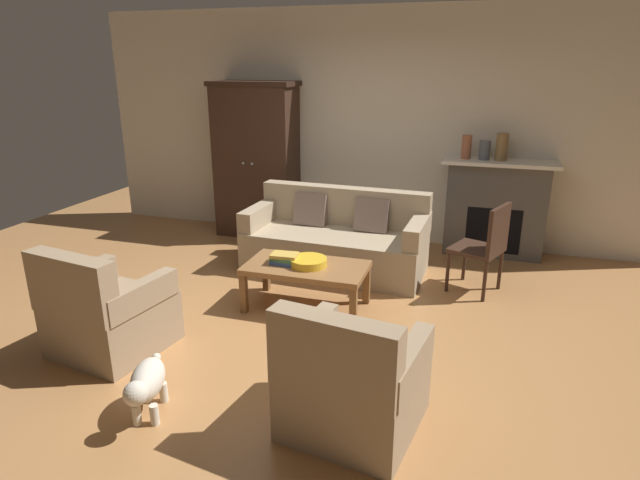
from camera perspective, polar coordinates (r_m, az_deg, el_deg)
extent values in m
plane|color=#B27A47|center=(4.74, -1.66, -8.68)|extent=(9.60, 9.60, 0.00)
cube|color=silver|center=(6.72, 5.46, 11.93)|extent=(7.20, 0.10, 2.80)
cube|color=#4C4947|center=(6.49, 18.26, 3.09)|extent=(1.10, 0.36, 1.08)
cube|color=black|center=(6.37, 18.08, 0.94)|extent=(0.60, 0.01, 0.52)
cube|color=white|center=(6.35, 18.77, 7.91)|extent=(1.26, 0.48, 0.04)
cube|color=#382319|center=(6.90, -6.80, 8.24)|extent=(1.00, 0.52, 1.89)
cube|color=#2F1E15|center=(6.80, -7.13, 16.34)|extent=(1.06, 0.55, 0.06)
sphere|color=#ADAFB5|center=(6.68, -8.25, 8.16)|extent=(0.04, 0.04, 0.04)
sphere|color=#ADAFB5|center=(6.63, -7.31, 8.12)|extent=(0.04, 0.04, 0.04)
cube|color=tan|center=(5.74, 1.59, -1.27)|extent=(1.94, 0.92, 0.44)
cube|color=tan|center=(5.92, 2.66, 3.70)|extent=(1.91, 0.26, 0.42)
cube|color=tan|center=(5.96, -6.45, 2.70)|extent=(0.20, 0.80, 0.22)
cube|color=tan|center=(5.44, 10.45, 0.95)|extent=(0.20, 0.80, 0.22)
cube|color=#7F6B60|center=(5.92, -0.99, 3.30)|extent=(0.37, 0.20, 0.37)
cube|color=#7F6B60|center=(5.71, 5.59, 2.65)|extent=(0.37, 0.20, 0.37)
cube|color=olive|center=(4.83, -1.50, -2.98)|extent=(1.10, 0.60, 0.05)
cube|color=brown|center=(4.87, -8.19, -5.67)|extent=(0.06, 0.06, 0.37)
cube|color=brown|center=(4.56, 3.59, -7.29)|extent=(0.06, 0.06, 0.37)
cube|color=brown|center=(5.31, -5.80, -3.49)|extent=(0.06, 0.06, 0.37)
cube|color=brown|center=(5.02, 5.03, -4.80)|extent=(0.06, 0.06, 0.37)
cylinder|color=gold|center=(4.80, -1.26, -2.36)|extent=(0.34, 0.34, 0.07)
cube|color=#38569E|center=(4.86, -3.78, -2.35)|extent=(0.25, 0.19, 0.04)
cube|color=#427A4C|center=(4.84, -3.75, -1.97)|extent=(0.26, 0.20, 0.03)
cube|color=gold|center=(4.83, -3.83, -1.63)|extent=(0.25, 0.18, 0.03)
cylinder|color=#A86042|center=(6.33, 15.44, 9.61)|extent=(0.11, 0.11, 0.27)
cylinder|color=#565B66|center=(6.33, 17.25, 9.21)|extent=(0.13, 0.13, 0.21)
cylinder|color=olive|center=(6.32, 18.93, 9.44)|extent=(0.13, 0.13, 0.30)
cube|color=#997F60|center=(4.55, -21.32, -8.34)|extent=(0.87, 0.87, 0.42)
cube|color=#997F60|center=(4.19, -25.10, -4.53)|extent=(0.78, 0.28, 0.46)
cube|color=#997F60|center=(4.19, -18.73, -5.65)|extent=(0.23, 0.71, 0.20)
cube|color=#997F60|center=(4.66, -24.52, -3.92)|extent=(0.23, 0.71, 0.20)
cube|color=#997F60|center=(3.44, 3.71, -16.24)|extent=(0.87, 0.87, 0.42)
cube|color=#997F60|center=(2.96, 1.52, -12.36)|extent=(0.78, 0.27, 0.46)
cube|color=#997F60|center=(3.18, 9.47, -12.98)|extent=(0.23, 0.71, 0.20)
cube|color=#997F60|center=(3.39, -1.42, -10.56)|extent=(0.23, 0.71, 0.20)
cube|color=#382319|center=(5.41, 16.41, -0.98)|extent=(0.57, 0.57, 0.04)
cylinder|color=#382319|center=(5.71, 15.23, -2.21)|extent=(0.04, 0.04, 0.41)
cylinder|color=#382319|center=(5.39, 13.54, -3.34)|extent=(0.04, 0.04, 0.41)
cylinder|color=#382319|center=(5.59, 18.76, -3.05)|extent=(0.04, 0.04, 0.41)
cylinder|color=#382319|center=(5.25, 17.25, -4.27)|extent=(0.04, 0.04, 0.41)
cube|color=#382319|center=(5.26, 18.64, 1.08)|extent=(0.20, 0.42, 0.45)
ellipsoid|color=beige|center=(3.67, -18.01, -14.03)|extent=(0.32, 0.44, 0.22)
sphere|color=beige|center=(3.44, -19.16, -15.30)|extent=(0.15, 0.15, 0.15)
cylinder|color=beige|center=(3.66, -17.35, -17.46)|extent=(0.06, 0.06, 0.14)
cylinder|color=beige|center=(3.69, -19.08, -17.34)|extent=(0.06, 0.06, 0.14)
cylinder|color=beige|center=(3.85, -16.44, -15.39)|extent=(0.06, 0.06, 0.14)
cylinder|color=beige|center=(3.87, -18.08, -15.30)|extent=(0.06, 0.06, 0.14)
sphere|color=beige|center=(3.85, -17.15, -11.96)|extent=(0.06, 0.06, 0.06)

